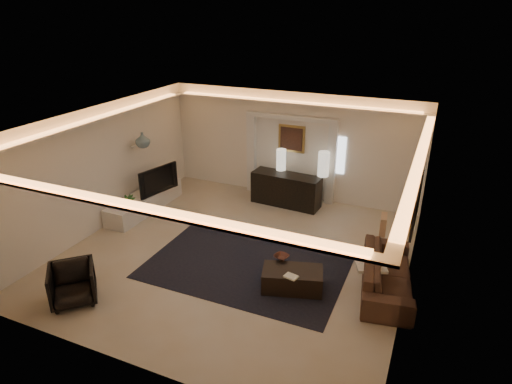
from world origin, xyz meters
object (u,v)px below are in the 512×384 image
at_px(armchair, 73,284).
at_px(console, 286,191).
at_px(coffee_table, 292,279).
at_px(sofa, 387,273).

bearing_deg(armchair, console, 25.75).
bearing_deg(coffee_table, sofa, 7.90).
relative_size(sofa, armchair, 2.87).
xyz_separation_m(console, armchair, (-2.09, -5.48, -0.04)).
distance_m(console, sofa, 4.15).
xyz_separation_m(console, coffee_table, (1.42, -3.56, -0.20)).
relative_size(console, armchair, 2.34).
relative_size(console, sofa, 0.81).
xyz_separation_m(sofa, armchair, (-5.13, -2.65, 0.03)).
relative_size(console, coffee_table, 1.64).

